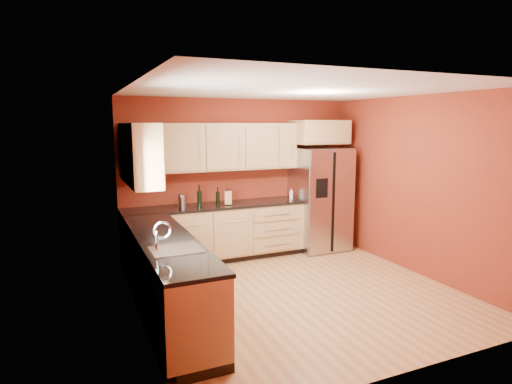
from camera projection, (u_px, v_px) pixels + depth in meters
floor at (296, 292)px, 5.62m from camera, size 4.00×4.00×0.00m
ceiling at (300, 90)px, 5.21m from camera, size 4.00×4.00×0.00m
wall_back at (240, 177)px, 7.22m from camera, size 4.00×0.04×2.60m
wall_front at (414, 231)px, 3.60m from camera, size 4.00×0.04×2.60m
wall_left at (136, 207)px, 4.62m from camera, size 0.04×4.00×2.60m
wall_right at (419, 186)px, 6.20m from camera, size 0.04×4.00×2.60m
base_cabinets_back at (215, 234)px, 6.87m from camera, size 2.90×0.60×0.88m
base_cabinets_left at (166, 279)px, 4.87m from camera, size 0.60×2.80×0.88m
countertop_back at (215, 206)px, 6.79m from camera, size 2.90×0.62×0.04m
countertop_left at (166, 240)px, 4.81m from camera, size 0.62×2.80×0.04m
upper_cabinets_back at (229, 147)px, 6.89m from camera, size 2.30×0.33×0.75m
upper_cabinets_left at (139, 154)px, 5.26m from camera, size 0.33×1.35×0.75m
corner_upper_cabinet at (141, 149)px, 6.18m from camera, size 0.67×0.67×0.75m
over_fridge_cabinet at (319, 132)px, 7.37m from camera, size 0.92×0.60×0.40m
refrigerator at (320, 199)px, 7.48m from camera, size 0.90×0.75×1.78m
window at (145, 191)px, 4.14m from camera, size 0.03×0.90×1.00m
sink_faucet at (176, 236)px, 4.33m from camera, size 0.50×0.42×0.30m
canister_left at (182, 201)px, 6.57m from camera, size 0.12×0.12×0.20m
canister_right at (183, 202)px, 6.55m from camera, size 0.12×0.12×0.17m
wine_bottle_a at (199, 196)px, 6.61m from camera, size 0.10×0.10×0.34m
wine_bottle_b at (218, 196)px, 6.74m from camera, size 0.07×0.07×0.29m
knife_block at (228, 198)px, 6.79m from camera, size 0.13×0.13×0.21m
soap_dispenser at (291, 194)px, 7.28m from camera, size 0.07×0.07×0.18m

